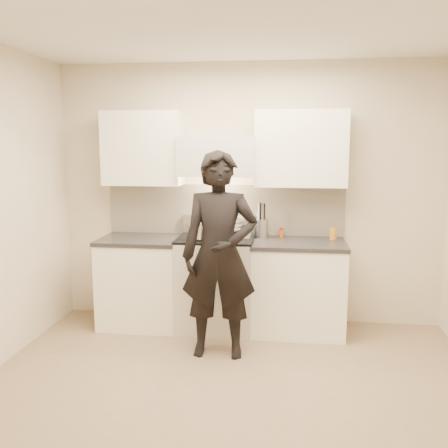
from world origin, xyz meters
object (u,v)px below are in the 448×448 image
at_px(person, 219,255).
at_px(utensil_crock, 261,227).
at_px(stove, 216,282).
at_px(wok, 229,224).
at_px(counter_right, 298,286).

bearing_deg(person, utensil_crock, 65.81).
height_order(stove, wok, wok).
distance_m(wok, person, 0.81).
relative_size(counter_right, wok, 2.11).
bearing_deg(wok, utensil_crock, 1.92).
distance_m(stove, counter_right, 0.83).
xyz_separation_m(stove, counter_right, (0.83, 0.00, -0.01)).
bearing_deg(utensil_crock, person, -111.81).
distance_m(stove, person, 0.80).
height_order(counter_right, wok, wok).
relative_size(stove, utensil_crock, 2.67).
bearing_deg(counter_right, stove, -180.00).
bearing_deg(utensil_crock, stove, -160.90).
bearing_deg(wok, person, -89.31).
distance_m(utensil_crock, person, 0.88).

